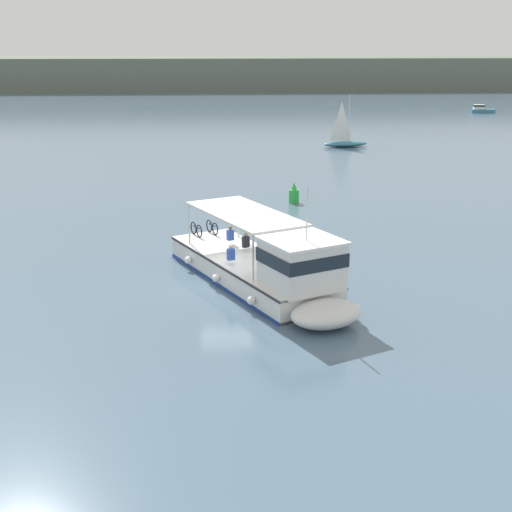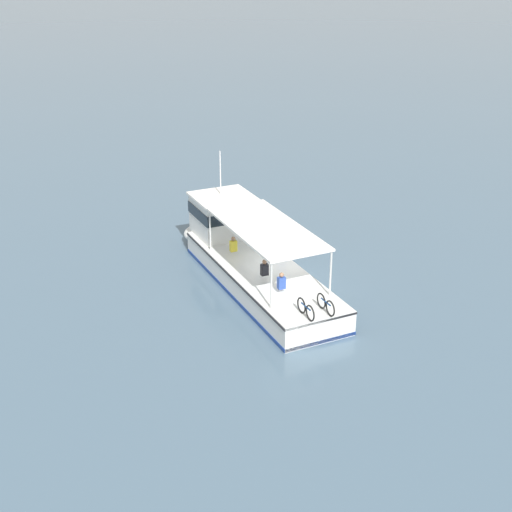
{
  "view_description": "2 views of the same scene",
  "coord_description": "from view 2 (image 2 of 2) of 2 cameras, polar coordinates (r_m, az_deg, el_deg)",
  "views": [
    {
      "loc": [
        -0.68,
        -30.31,
        10.68
      ],
      "look_at": [
        1.3,
        0.11,
        1.4
      ],
      "focal_mm": 49.61,
      "sensor_mm": 36.0,
      "label": 1
    },
    {
      "loc": [
        1.23,
        29.04,
        14.3
      ],
      "look_at": [
        1.3,
        0.11,
        1.4
      ],
      "focal_mm": 48.57,
      "sensor_mm": 36.0,
      "label": 2
    }
  ],
  "objects": [
    {
      "name": "ground_plane",
      "position": [
        32.4,
        2.3,
        -2.18
      ],
      "size": [
        400.0,
        400.0,
        0.0
      ],
      "primitive_type": "plane",
      "color": "slate"
    },
    {
      "name": "ferry_main",
      "position": [
        32.68,
        -0.75,
        0.04
      ],
      "size": [
        8.25,
        12.8,
        5.32
      ],
      "color": "white",
      "rests_on": "ground"
    }
  ]
}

